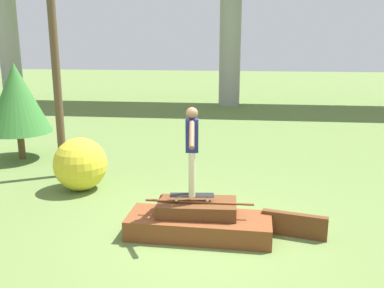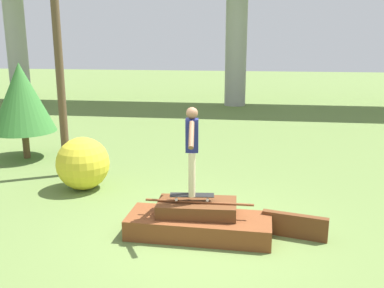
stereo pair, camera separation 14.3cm
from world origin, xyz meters
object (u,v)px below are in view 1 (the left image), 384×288
at_px(skateboard, 192,195).
at_px(bush_yellow_flowering, 80,164).
at_px(skater, 192,145).
at_px(utility_pole, 51,5).
at_px(tree_behind_left, 17,98).

height_order(skateboard, bush_yellow_flowering, bush_yellow_flowering).
xyz_separation_m(skateboard, bush_yellow_flowering, (-2.86, 2.02, -0.12)).
xyz_separation_m(skater, bush_yellow_flowering, (-2.86, 2.02, -1.04)).
bearing_deg(bush_yellow_flowering, utility_pole, 132.02).
xyz_separation_m(tree_behind_left, bush_yellow_flowering, (2.71, -2.33, -1.18)).
bearing_deg(utility_pole, bush_yellow_flowering, -47.98).
distance_m(skater, bush_yellow_flowering, 3.66).
relative_size(skateboard, skater, 0.51).
relative_size(skater, utility_pole, 0.19).
bearing_deg(bush_yellow_flowering, tree_behind_left, 139.31).
distance_m(utility_pole, bush_yellow_flowering, 3.82).
xyz_separation_m(skateboard, skater, (-0.00, 0.00, 0.93)).
bearing_deg(tree_behind_left, bush_yellow_flowering, -40.69).
height_order(utility_pole, bush_yellow_flowering, utility_pole).
height_order(skater, bush_yellow_flowering, skater).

